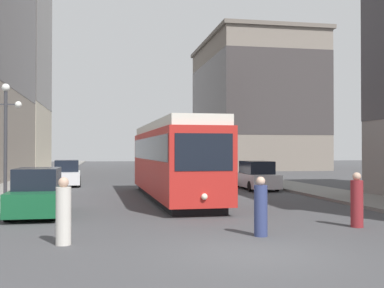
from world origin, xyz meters
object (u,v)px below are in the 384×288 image
Objects in this scene: streetcar at (172,158)px; parked_car_left_near at (67,174)px; transit_bus at (192,157)px; parked_car_right_far at (256,176)px; pedestrian_crossing_far at (357,202)px; pedestrian_crossing_near at (63,213)px; parked_car_left_mid at (37,193)px; pedestrian_on_sidewalk at (261,208)px; lamp_post_left_near at (6,124)px.

parked_car_left_near is (-6.00, 10.42, -1.26)m from streetcar.
transit_bus is 10.76m from parked_car_right_far.
pedestrian_crossing_far is at bearing 85.28° from parked_car_right_far.
parked_car_left_near is 2.41× the size of pedestrian_crossing_far.
streetcar is 12.14m from pedestrian_crossing_near.
parked_car_left_mid is 9.17m from pedestrian_on_sidewalk.
lamp_post_left_near is at bearing 116.09° from parked_car_left_mid.
transit_bus is 6.38× the size of pedestrian_crossing_far.
pedestrian_crossing_far is (9.18, 1.26, -0.00)m from pedestrian_crossing_near.
pedestrian_crossing_near reaches higher than pedestrian_on_sidewalk.
parked_car_right_far is at bearing 38.47° from streetcar.
transit_bus is 20.69m from lamp_post_left_near.
transit_bus reaches higher than parked_car_right_far.
lamp_post_left_near is (-12.54, 8.70, 2.88)m from pedestrian_crossing_far.
pedestrian_on_sidewalk is (1.02, -10.93, -1.29)m from streetcar.
pedestrian_crossing_far is (10.64, -4.90, -0.01)m from parked_car_left_mid.
parked_car_left_mid is at bearing -145.65° from pedestrian_crossing_near.
parked_car_left_near is 15.44m from parked_car_left_mid.
pedestrian_on_sidewalk is (-2.94, -26.55, -1.14)m from transit_bus.
pedestrian_on_sidewalk is at bearing 113.71° from pedestrian_crossing_near.
pedestrian_crossing_near reaches higher than pedestrian_crossing_far.
streetcar is at bearing 40.96° from parked_car_right_far.
parked_car_right_far is at bearing -35.01° from pedestrian_crossing_far.
parked_car_left_near is at bearing -154.16° from transit_bus.
pedestrian_crossing_far is 15.53m from lamp_post_left_near.
parked_car_left_mid reaches higher than pedestrian_crossing_near.
pedestrian_on_sidewalk is at bearing 73.33° from parked_car_right_far.
pedestrian_crossing_near is 9.27m from pedestrian_crossing_far.
lamp_post_left_near is (-1.90, 3.80, 2.87)m from parked_car_left_mid.
streetcar reaches higher than parked_car_left_mid.
pedestrian_crossing_far is at bearing 118.83° from pedestrian_crossing_near.
lamp_post_left_near reaches higher than parked_car_right_far.
parked_car_left_near reaches higher than pedestrian_crossing_far.
transit_bus is at bearing 74.37° from streetcar.
streetcar is at bearing 178.96° from pedestrian_crossing_near.
parked_car_left_mid is 2.71× the size of pedestrian_on_sidewalk.
transit_bus is 6.56× the size of pedestrian_on_sidewalk.
parked_car_left_near is 13.26m from parked_car_right_far.
parked_car_right_far is 2.81× the size of pedestrian_crossing_near.
transit_bus reaches higher than pedestrian_on_sidewalk.
lamp_post_left_near reaches higher than parked_car_left_mid.
transit_bus is 6.37× the size of pedestrian_crossing_near.
pedestrian_crossing_near is (-8.50, -26.81, -1.11)m from transit_bus.
streetcar reaches higher than transit_bus.
parked_car_left_mid is 15.87m from parked_car_right_far.
pedestrian_crossing_far is (-1.54, -15.09, -0.01)m from parked_car_right_far.
streetcar reaches higher than pedestrian_crossing_far.
lamp_post_left_near is at bearing -140.33° from pedestrian_crossing_near.
transit_bus reaches higher than parked_car_left_mid.
lamp_post_left_near reaches higher than transit_bus.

